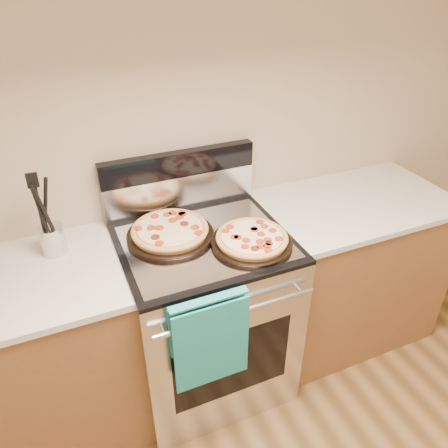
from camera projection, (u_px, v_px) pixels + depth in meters
name	position (u px, v px, depth m)	size (l,w,h in m)	color
wall_back	(174.00, 123.00, 2.01)	(4.00, 4.00, 0.00)	tan
range_body	(205.00, 315.00, 2.22)	(0.76, 0.68, 0.90)	#B7B7BC
oven_window	(232.00, 364.00, 1.96)	(0.56, 0.01, 0.40)	black
cooktop	(203.00, 241.00, 1.97)	(0.76, 0.68, 0.02)	black
backsplash_lower	(180.00, 192.00, 2.16)	(0.76, 0.06, 0.18)	silver
backsplash_upper	(179.00, 164.00, 2.08)	(0.76, 0.06, 0.12)	black
oven_handle	(237.00, 312.00, 1.74)	(0.03, 0.03, 0.70)	silver
dish_towel	(210.00, 339.00, 1.76)	(0.32, 0.05, 0.42)	teal
foil_sheet	(205.00, 242.00, 1.94)	(0.70, 0.55, 0.01)	gray
cabinet_left	(20.00, 368.00, 1.95)	(1.00, 0.62, 0.88)	brown
cabinet_right	(344.00, 271.00, 2.54)	(1.00, 0.62, 0.88)	brown
countertop_right	(357.00, 203.00, 2.30)	(1.02, 0.64, 0.03)	beige
pepperoni_pizza_back	(170.00, 232.00, 1.96)	(0.39, 0.39, 0.05)	#C1793B
pepperoni_pizza_front	(252.00, 240.00, 1.91)	(0.35, 0.35, 0.05)	#C1793B
utensil_crock	(53.00, 240.00, 1.87)	(0.10, 0.10, 0.13)	silver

